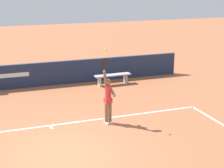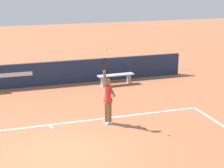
{
  "view_description": "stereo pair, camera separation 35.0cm",
  "coord_description": "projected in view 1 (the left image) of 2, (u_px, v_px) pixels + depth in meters",
  "views": [
    {
      "loc": [
        -1.81,
        -9.17,
        4.75
      ],
      "look_at": [
        2.04,
        1.7,
        1.38
      ],
      "focal_mm": 58.05,
      "sensor_mm": 36.0,
      "label": 1
    },
    {
      "loc": [
        -1.48,
        -9.28,
        4.75
      ],
      "look_at": [
        2.04,
        1.7,
        1.38
      ],
      "focal_mm": 58.05,
      "sensor_mm": 36.0,
      "label": 2
    }
  ],
  "objects": [
    {
      "name": "tennis_ball",
      "position": [
        106.0,
        50.0,
        11.43
      ],
      "size": [
        0.07,
        0.07,
        0.07
      ],
      "color": "#CADD31"
    },
    {
      "name": "tennis_player",
      "position": [
        108.0,
        97.0,
        12.09
      ],
      "size": [
        0.44,
        0.46,
        2.29
      ],
      "color": "brown",
      "rests_on": "ground"
    },
    {
      "name": "back_wall",
      "position": [
        31.0,
        75.0,
        16.36
      ],
      "size": [
        14.55,
        0.17,
        1.09
      ],
      "color": "#1F2D4B",
      "rests_on": "ground"
    },
    {
      "name": "courtside_bench_near",
      "position": [
        113.0,
        77.0,
        16.76
      ],
      "size": [
        1.73,
        0.43,
        0.49
      ],
      "color": "#ABAAB7",
      "rests_on": "ground"
    },
    {
      "name": "ground_plane",
      "position": [
        64.0,
        154.0,
        10.21
      ],
      "size": [
        60.0,
        60.0,
        0.0
      ],
      "primitive_type": "plane",
      "color": "#A25E3C"
    },
    {
      "name": "court_lines",
      "position": [
        69.0,
        162.0,
        9.71
      ],
      "size": [
        11.09,
        5.55,
        0.0
      ],
      "color": "white",
      "rests_on": "ground"
    }
  ]
}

